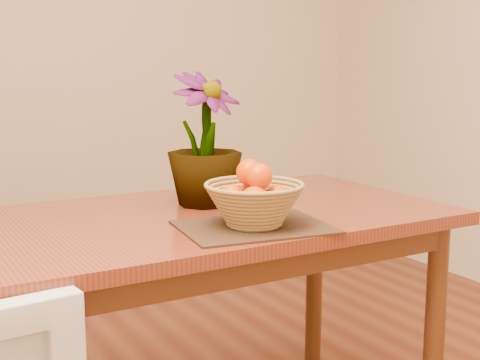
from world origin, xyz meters
TOP-DOWN VIEW (x-y plane):
  - wall_back at (0.00, 2.25)m, footprint 4.00×0.02m
  - table at (0.00, 0.30)m, footprint 1.40×0.80m
  - placemat at (0.01, 0.06)m, footprint 0.43×0.35m
  - wicker_basket at (0.01, 0.06)m, footprint 0.27×0.27m
  - orange_pile at (0.01, 0.07)m, footprint 0.17×0.18m
  - potted_plant at (0.03, 0.40)m, footprint 0.30×0.30m

SIDE VIEW (x-z plane):
  - table at x=0.00m, z-range 0.29..1.04m
  - placemat at x=0.01m, z-range 0.75..0.76m
  - wicker_basket at x=0.01m, z-range 0.76..0.87m
  - orange_pile at x=0.01m, z-range 0.79..0.92m
  - potted_plant at x=0.03m, z-range 0.75..1.17m
  - wall_back at x=0.00m, z-range 0.00..2.70m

